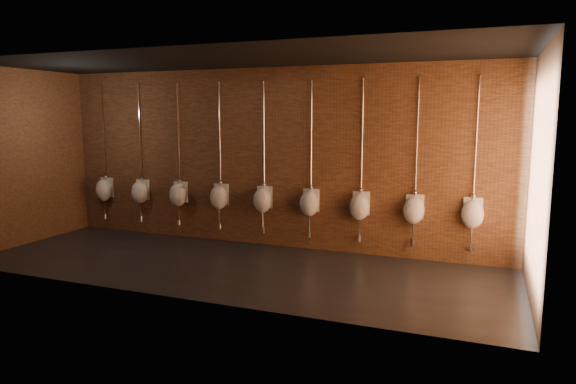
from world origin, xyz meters
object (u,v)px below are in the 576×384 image
(urinal_1, at_px, (140,191))
(urinal_5, at_px, (309,202))
(urinal_4, at_px, (263,199))
(urinal_2, at_px, (178,194))
(urinal_3, at_px, (219,196))
(urinal_8, at_px, (472,213))
(urinal_0, at_px, (104,189))
(urinal_6, at_px, (360,205))
(urinal_7, at_px, (414,209))

(urinal_1, distance_m, urinal_5, 3.57)
(urinal_1, xyz_separation_m, urinal_4, (2.68, 0.00, 0.00))
(urinal_2, distance_m, urinal_3, 0.89)
(urinal_3, height_order, urinal_8, same)
(urinal_0, relative_size, urinal_1, 1.00)
(urinal_0, bearing_deg, urinal_6, 0.00)
(urinal_1, height_order, urinal_8, same)
(urinal_0, xyz_separation_m, urinal_2, (1.79, 0.00, 0.00))
(urinal_1, distance_m, urinal_2, 0.89)
(urinal_3, xyz_separation_m, urinal_4, (0.89, 0.00, 0.00))
(urinal_1, xyz_separation_m, urinal_5, (3.57, 0.00, 0.00))
(urinal_0, relative_size, urinal_4, 1.00)
(urinal_5, distance_m, urinal_7, 1.79)
(urinal_2, distance_m, urinal_5, 2.68)
(urinal_0, distance_m, urinal_7, 6.25)
(urinal_3, bearing_deg, urinal_8, 0.00)
(urinal_0, relative_size, urinal_7, 1.00)
(urinal_2, distance_m, urinal_4, 1.79)
(urinal_0, height_order, urinal_7, same)
(urinal_8, bearing_deg, urinal_7, 180.00)
(urinal_0, height_order, urinal_1, same)
(urinal_6, bearing_deg, urinal_8, 0.00)
(urinal_7, bearing_deg, urinal_4, 180.00)
(urinal_2, height_order, urinal_8, same)
(urinal_7, bearing_deg, urinal_0, 180.00)
(urinal_6, bearing_deg, urinal_5, 180.00)
(urinal_7, bearing_deg, urinal_2, 180.00)
(urinal_4, height_order, urinal_5, same)
(urinal_0, bearing_deg, urinal_4, 0.00)
(urinal_5, bearing_deg, urinal_0, 180.00)
(urinal_2, relative_size, urinal_5, 1.00)
(urinal_3, xyz_separation_m, urinal_8, (4.47, 0.00, 0.00))
(urinal_0, distance_m, urinal_8, 7.15)
(urinal_4, xyz_separation_m, urinal_5, (0.89, 0.00, 0.00))
(urinal_0, xyz_separation_m, urinal_7, (6.25, 0.00, 0.00))
(urinal_2, xyz_separation_m, urinal_6, (3.57, 0.00, 0.00))
(urinal_8, bearing_deg, urinal_2, 180.00)
(urinal_2, xyz_separation_m, urinal_8, (5.36, 0.00, 0.00))
(urinal_8, bearing_deg, urinal_0, 180.00)
(urinal_2, bearing_deg, urinal_7, 0.00)
(urinal_8, bearing_deg, urinal_4, 180.00)
(urinal_5, xyz_separation_m, urinal_8, (2.68, 0.00, 0.00))
(urinal_6, xyz_separation_m, urinal_8, (1.79, 0.00, 0.00))
(urinal_2, bearing_deg, urinal_3, 0.00)
(urinal_8, bearing_deg, urinal_6, 180.00)
(urinal_5, xyz_separation_m, urinal_7, (1.79, 0.00, 0.00))
(urinal_4, relative_size, urinal_6, 1.00)
(urinal_7, distance_m, urinal_8, 0.89)
(urinal_2, bearing_deg, urinal_4, 0.00)
(urinal_2, height_order, urinal_3, same)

